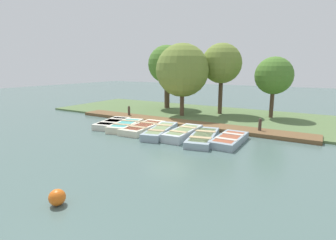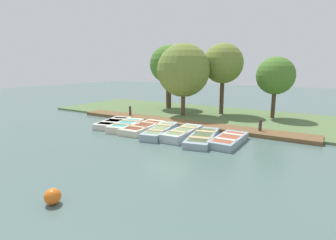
{
  "view_description": "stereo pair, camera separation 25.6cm",
  "coord_description": "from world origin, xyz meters",
  "px_view_note": "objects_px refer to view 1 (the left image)",
  "views": [
    {
      "loc": [
        13.09,
        7.58,
        3.56
      ],
      "look_at": [
        0.71,
        0.24,
        0.65
      ],
      "focal_mm": 28.0,
      "sensor_mm": 36.0,
      "label": 1
    },
    {
      "loc": [
        12.96,
        7.8,
        3.56
      ],
      "look_at": [
        0.71,
        0.24,
        0.65
      ],
      "focal_mm": 28.0,
      "sensor_mm": 36.0,
      "label": 2
    }
  ],
  "objects_px": {
    "rowboat_0": "(113,123)",
    "mooring_post_far": "(260,126)",
    "rowboat_2": "(143,128)",
    "buoy": "(57,197)",
    "rowboat_5": "(203,137)",
    "park_tree_right": "(274,76)",
    "rowboat_6": "(229,140)",
    "park_tree_left": "(182,70)",
    "rowboat_4": "(183,133)",
    "park_tree_far_left": "(167,65)",
    "park_tree_center": "(222,64)",
    "rowboat_3": "(160,131)",
    "mooring_post_near": "(129,112)",
    "rowboat_1": "(126,126)"
  },
  "relations": [
    {
      "from": "buoy",
      "to": "park_tree_center",
      "type": "relative_size",
      "value": 0.08
    },
    {
      "from": "mooring_post_near",
      "to": "park_tree_center",
      "type": "bearing_deg",
      "value": 130.02
    },
    {
      "from": "rowboat_3",
      "to": "park_tree_left",
      "type": "bearing_deg",
      "value": -177.71
    },
    {
      "from": "rowboat_4",
      "to": "buoy",
      "type": "height_order",
      "value": "buoy"
    },
    {
      "from": "park_tree_far_left",
      "to": "buoy",
      "type": "bearing_deg",
      "value": 20.72
    },
    {
      "from": "rowboat_0",
      "to": "rowboat_3",
      "type": "distance_m",
      "value": 3.6
    },
    {
      "from": "mooring_post_near",
      "to": "buoy",
      "type": "distance_m",
      "value": 12.03
    },
    {
      "from": "rowboat_2",
      "to": "rowboat_3",
      "type": "height_order",
      "value": "rowboat_3"
    },
    {
      "from": "rowboat_5",
      "to": "rowboat_0",
      "type": "bearing_deg",
      "value": -103.44
    },
    {
      "from": "rowboat_4",
      "to": "rowboat_3",
      "type": "bearing_deg",
      "value": -85.2
    },
    {
      "from": "park_tree_center",
      "to": "mooring_post_near",
      "type": "bearing_deg",
      "value": -49.98
    },
    {
      "from": "park_tree_left",
      "to": "rowboat_1",
      "type": "bearing_deg",
      "value": -12.63
    },
    {
      "from": "rowboat_1",
      "to": "rowboat_4",
      "type": "xyz_separation_m",
      "value": [
        -0.1,
        3.73,
        0.02
      ]
    },
    {
      "from": "mooring_post_far",
      "to": "rowboat_4",
      "type": "bearing_deg",
      "value": -51.19
    },
    {
      "from": "rowboat_0",
      "to": "mooring_post_far",
      "type": "distance_m",
      "value": 8.58
    },
    {
      "from": "rowboat_5",
      "to": "park_tree_far_left",
      "type": "bearing_deg",
      "value": -151.14
    },
    {
      "from": "rowboat_1",
      "to": "park_tree_left",
      "type": "bearing_deg",
      "value": 153.37
    },
    {
      "from": "rowboat_5",
      "to": "rowboat_6",
      "type": "relative_size",
      "value": 1.28
    },
    {
      "from": "rowboat_1",
      "to": "rowboat_4",
      "type": "height_order",
      "value": "rowboat_4"
    },
    {
      "from": "park_tree_far_left",
      "to": "park_tree_right",
      "type": "bearing_deg",
      "value": 88.97
    },
    {
      "from": "rowboat_4",
      "to": "park_tree_far_left",
      "type": "bearing_deg",
      "value": -145.61
    },
    {
      "from": "rowboat_4",
      "to": "rowboat_6",
      "type": "distance_m",
      "value": 2.42
    },
    {
      "from": "rowboat_4",
      "to": "park_tree_right",
      "type": "xyz_separation_m",
      "value": [
        -7.29,
        3.06,
        2.77
      ]
    },
    {
      "from": "rowboat_0",
      "to": "park_tree_far_left",
      "type": "relative_size",
      "value": 0.55
    },
    {
      "from": "rowboat_2",
      "to": "park_tree_far_left",
      "type": "height_order",
      "value": "park_tree_far_left"
    },
    {
      "from": "rowboat_1",
      "to": "mooring_post_near",
      "type": "bearing_deg",
      "value": -158.37
    },
    {
      "from": "rowboat_4",
      "to": "rowboat_5",
      "type": "distance_m",
      "value": 1.15
    },
    {
      "from": "mooring_post_far",
      "to": "park_tree_center",
      "type": "height_order",
      "value": "park_tree_center"
    },
    {
      "from": "rowboat_3",
      "to": "rowboat_5",
      "type": "bearing_deg",
      "value": 79.25
    },
    {
      "from": "rowboat_0",
      "to": "rowboat_4",
      "type": "height_order",
      "value": "rowboat_4"
    },
    {
      "from": "rowboat_3",
      "to": "park_tree_right",
      "type": "distance_m",
      "value": 9.07
    },
    {
      "from": "rowboat_5",
      "to": "park_tree_right",
      "type": "distance_m",
      "value": 8.12
    },
    {
      "from": "rowboat_2",
      "to": "rowboat_3",
      "type": "distance_m",
      "value": 1.31
    },
    {
      "from": "rowboat_2",
      "to": "buoy",
      "type": "height_order",
      "value": "buoy"
    },
    {
      "from": "rowboat_2",
      "to": "rowboat_6",
      "type": "height_order",
      "value": "rowboat_2"
    },
    {
      "from": "rowboat_5",
      "to": "buoy",
      "type": "height_order",
      "value": "buoy"
    },
    {
      "from": "mooring_post_far",
      "to": "park_tree_far_left",
      "type": "distance_m",
      "value": 10.49
    },
    {
      "from": "rowboat_3",
      "to": "park_tree_far_left",
      "type": "bearing_deg",
      "value": -163.98
    },
    {
      "from": "park_tree_far_left",
      "to": "park_tree_center",
      "type": "relative_size",
      "value": 1.02
    },
    {
      "from": "park_tree_left",
      "to": "buoy",
      "type": "bearing_deg",
      "value": 13.14
    },
    {
      "from": "rowboat_0",
      "to": "mooring_post_far",
      "type": "bearing_deg",
      "value": 94.72
    },
    {
      "from": "park_tree_left",
      "to": "rowboat_0",
      "type": "bearing_deg",
      "value": -25.31
    },
    {
      "from": "park_tree_far_left",
      "to": "park_tree_right",
      "type": "distance_m",
      "value": 8.53
    },
    {
      "from": "park_tree_right",
      "to": "park_tree_far_left",
      "type": "bearing_deg",
      "value": -91.03
    },
    {
      "from": "mooring_post_far",
      "to": "park_tree_far_left",
      "type": "bearing_deg",
      "value": -118.88
    },
    {
      "from": "rowboat_5",
      "to": "park_tree_right",
      "type": "relative_size",
      "value": 0.84
    },
    {
      "from": "mooring_post_far",
      "to": "park_tree_left",
      "type": "height_order",
      "value": "park_tree_left"
    },
    {
      "from": "rowboat_2",
      "to": "park_tree_left",
      "type": "bearing_deg",
      "value": 177.28
    },
    {
      "from": "park_tree_right",
      "to": "rowboat_6",
      "type": "bearing_deg",
      "value": -5.17
    },
    {
      "from": "rowboat_2",
      "to": "rowboat_4",
      "type": "bearing_deg",
      "value": 85.7
    }
  ]
}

